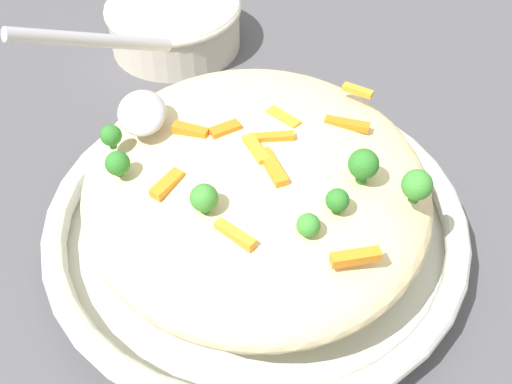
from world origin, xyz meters
TOP-DOWN VIEW (x-y plane):
  - ground_plane at (0.00, 0.00)m, footprint 2.40×2.40m
  - serving_bowl at (0.00, 0.00)m, footprint 0.37×0.37m
  - pasta_mound at (0.00, 0.00)m, footprint 0.31×0.29m
  - carrot_piece_0 at (-0.03, 0.08)m, footprint 0.02×0.04m
  - carrot_piece_1 at (0.11, 0.05)m, footprint 0.01×0.03m
  - carrot_piece_2 at (0.08, -0.03)m, footprint 0.03×0.03m
  - carrot_piece_3 at (-0.03, -0.05)m, footprint 0.02×0.03m
  - carrot_piece_4 at (0.02, 0.01)m, footprint 0.04×0.02m
  - carrot_piece_5 at (-0.01, 0.01)m, footprint 0.01×0.04m
  - carrot_piece_6 at (-0.07, 0.10)m, footprint 0.02×0.03m
  - carrot_piece_7 at (-0.03, -0.02)m, footprint 0.02×0.03m
  - carrot_piece_8 at (-0.04, 0.03)m, footprint 0.03×0.03m
  - carrot_piece_9 at (-0.00, -0.00)m, footprint 0.03×0.02m
  - carrot_piece_10 at (0.02, -0.07)m, footprint 0.03×0.03m
  - broccoli_floret_0 at (0.07, 0.05)m, footprint 0.02×0.02m
  - broccoli_floret_1 at (0.06, 0.11)m, footprint 0.02×0.02m
  - broccoli_floret_2 at (0.00, -0.11)m, footprint 0.02×0.02m
  - broccoli_floret_3 at (0.04, 0.07)m, footprint 0.02×0.02m
  - broccoli_floret_4 at (-0.03, -0.11)m, footprint 0.02×0.02m
  - broccoli_floret_5 at (0.08, 0.02)m, footprint 0.02×0.02m
  - broccoli_floret_6 at (0.05, -0.05)m, footprint 0.02×0.02m
  - serving_spoon at (-0.07, -0.10)m, footprint 0.13×0.13m
  - companion_bowl at (-0.34, -0.05)m, footprint 0.17×0.17m

SIDE VIEW (x-z plane):
  - ground_plane at x=0.00m, z-range 0.00..0.00m
  - serving_bowl at x=0.00m, z-range 0.00..0.05m
  - companion_bowl at x=-0.34m, z-range 0.00..0.06m
  - pasta_mound at x=0.00m, z-range 0.04..0.12m
  - carrot_piece_6 at x=-0.07m, z-range 0.11..0.11m
  - carrot_piece_0 at x=-0.03m, z-range 0.11..0.12m
  - carrot_piece_2 at x=0.08m, z-range 0.11..0.12m
  - carrot_piece_1 at x=0.11m, z-range 0.11..0.12m
  - carrot_piece_10 at x=0.02m, z-range 0.11..0.12m
  - carrot_piece_8 at x=-0.04m, z-range 0.11..0.12m
  - carrot_piece_3 at x=-0.03m, z-range 0.11..0.12m
  - carrot_piece_5 at x=-0.01m, z-range 0.11..0.12m
  - carrot_piece_7 at x=-0.03m, z-range 0.12..0.12m
  - carrot_piece_9 at x=0.00m, z-range 0.12..0.12m
  - carrot_piece_4 at x=0.02m, z-range 0.12..0.12m
  - broccoli_floret_5 at x=0.08m, z-range 0.11..0.13m
  - broccoli_floret_2 at x=0.00m, z-range 0.11..0.13m
  - broccoli_floret_4 at x=-0.03m, z-range 0.11..0.13m
  - broccoli_floret_0 at x=0.07m, z-range 0.11..0.13m
  - broccoli_floret_1 at x=0.06m, z-range 0.11..0.14m
  - broccoli_floret_6 at x=0.05m, z-range 0.11..0.14m
  - broccoli_floret_3 at x=0.04m, z-range 0.11..0.14m
  - serving_spoon at x=-0.07m, z-range 0.10..0.18m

